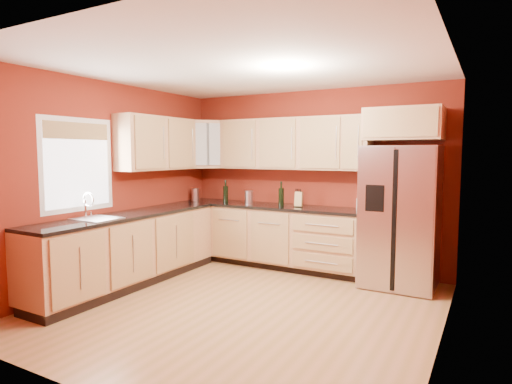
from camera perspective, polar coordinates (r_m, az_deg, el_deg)
floor at (r=4.88m, az=-1.81°, el=-15.05°), size 4.00×4.00×0.00m
ceiling at (r=4.66m, az=-1.90°, el=16.47°), size 4.00×4.00×0.00m
wall_back at (r=6.39m, az=7.40°, el=1.68°), size 4.00×0.04×2.60m
wall_front at (r=3.06m, az=-21.46°, el=-2.47°), size 4.00×0.04×2.60m
wall_left at (r=5.87m, az=-18.85°, el=1.14°), size 0.04×4.00×2.60m
wall_right at (r=3.96m, az=23.83°, el=-0.88°), size 0.04×4.00×2.60m
base_cabinets_back at (r=6.45m, az=1.75°, el=-5.95°), size 2.90×0.60×0.88m
base_cabinets_left at (r=5.78m, az=-16.58°, el=-7.49°), size 0.60×2.80×0.88m
countertop_back at (r=6.37m, az=1.72°, el=-1.90°), size 2.90×0.62×0.04m
countertop_left at (r=5.69m, az=-16.64°, el=-2.98°), size 0.62×2.80×0.04m
upper_cabinets_back at (r=6.32m, az=4.78°, el=6.43°), size 2.30×0.33×0.75m
upper_cabinets_left at (r=6.26m, az=-13.02°, el=6.33°), size 0.33×1.35×0.75m
corner_upper_cabinet at (r=6.89m, az=-6.69°, el=6.32°), size 0.67×0.67×0.75m
over_fridge_cabinet at (r=5.73m, az=19.14°, el=8.54°), size 0.92×0.60×0.40m
refrigerator at (r=5.70m, az=18.66°, el=-3.12°), size 0.90×0.75×1.78m
window at (r=5.52m, az=-22.64°, el=3.37°), size 0.03×0.90×1.00m
sink_faucet at (r=5.33m, az=-20.53°, el=-1.79°), size 0.50×0.42×0.30m
canister_left at (r=6.98m, az=-8.10°, el=-0.34°), size 0.16×0.16×0.20m
canister_right at (r=6.43m, az=-0.94°, el=-0.73°), size 0.14×0.14×0.20m
wine_bottle_a at (r=6.26m, az=3.38°, el=-0.21°), size 0.09×0.09×0.36m
wine_bottle_b at (r=6.70m, az=-4.08°, el=0.12°), size 0.09×0.09×0.35m
knife_block at (r=6.18m, az=5.72°, el=-0.97°), size 0.12×0.11×0.21m
soap_dispenser at (r=5.88m, az=13.56°, el=-1.43°), size 0.08×0.08×0.21m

